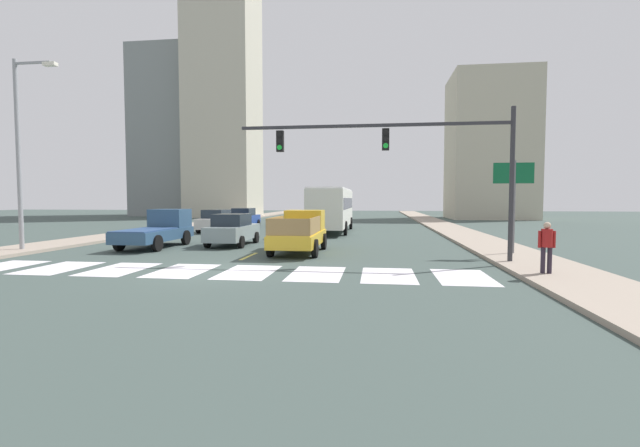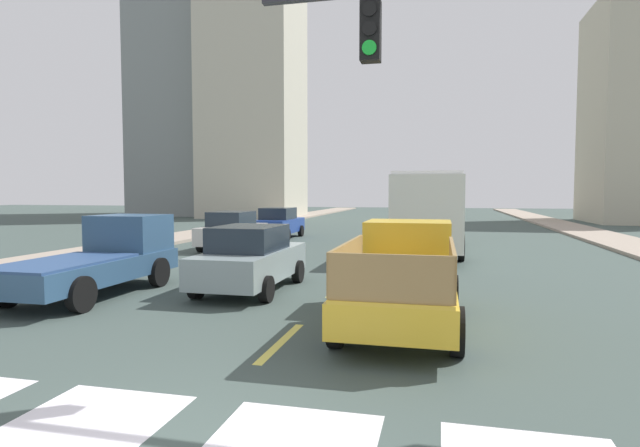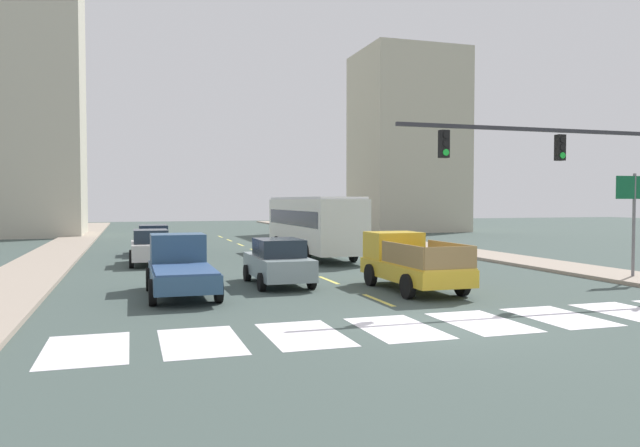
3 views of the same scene
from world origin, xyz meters
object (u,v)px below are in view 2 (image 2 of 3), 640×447
pickup_stakebed (404,275)px  sedan_near_left (233,230)px  pickup_dark (103,257)px  city_bus (430,207)px  sedan_far (279,223)px  sedan_mid (251,258)px

pickup_stakebed → sedan_near_left: (-8.47, 11.17, -0.08)m
pickup_dark → city_bus: city_bus is taller
sedan_near_left → sedan_far: same height
pickup_stakebed → sedan_far: (-8.15, 16.93, -0.08)m
city_bus → sedan_far: size_ratio=2.45×
city_bus → sedan_far: city_bus is taller
city_bus → sedan_near_left: 8.85m
pickup_stakebed → pickup_dark: (-7.81, 1.19, -0.02)m
pickup_dark → pickup_stakebed: bearing=-7.5°
city_bus → sedan_mid: bearing=-113.7°
city_bus → sedan_near_left: city_bus is taller
pickup_dark → sedan_far: (-0.34, 15.75, -0.06)m
pickup_stakebed → sedan_mid: pickup_stakebed is taller
sedan_far → sedan_mid: bearing=-73.5°
sedan_near_left → pickup_stakebed: bearing=-54.0°
pickup_stakebed → sedan_near_left: 14.01m
pickup_stakebed → sedan_far: 18.79m
pickup_dark → sedan_far: bearing=92.4°
sedan_far → city_bus: bearing=-26.9°
city_bus → sedan_far: (-8.37, 4.48, -1.09)m
pickup_stakebed → sedan_far: bearing=117.4°
pickup_stakebed → city_bus: 12.50m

